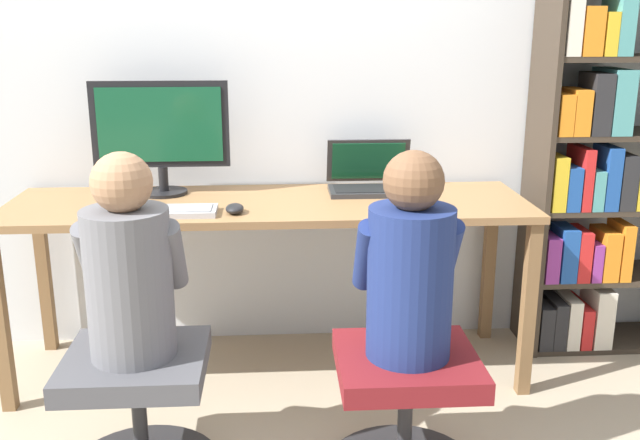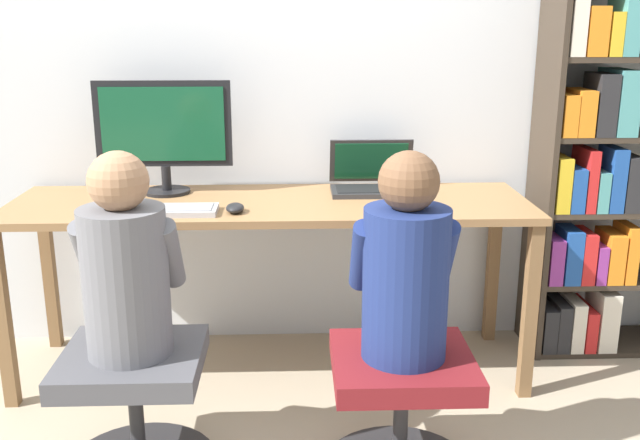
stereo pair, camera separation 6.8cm
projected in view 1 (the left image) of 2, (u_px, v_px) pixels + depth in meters
The scene contains 12 objects.
ground_plane at pixel (272, 405), 2.79m from camera, with size 14.00×14.00×0.00m, color tan.
wall_back at pixel (267, 57), 3.09m from camera, with size 10.00×0.05×2.60m.
desk at pixel (269, 219), 2.90m from camera, with size 2.10×0.61×0.75m.
desktop_monitor at pixel (161, 133), 2.93m from camera, with size 0.56×0.19×0.47m.
laptop at pixel (370, 180), 3.04m from camera, with size 0.36×0.27×0.21m.
keyboard at pixel (156, 211), 2.68m from camera, with size 0.45×0.15×0.03m.
computer_mouse_by_keyboard at pixel (235, 209), 2.70m from camera, with size 0.07×0.10×0.04m.
office_chair_left at pixel (139, 410), 2.29m from camera, with size 0.50×0.50×0.44m.
office_chair_right at pixel (405, 410), 2.29m from camera, with size 0.50×0.50×0.44m.
person_at_monitor at pixel (128, 268), 2.16m from camera, with size 0.32×0.30×0.64m.
person_at_laptop at pixel (410, 267), 2.16m from camera, with size 0.32×0.30×0.65m.
bookshelf at pixel (597, 179), 3.11m from camera, with size 0.72×0.31×1.63m.
Camera 1 is at (0.03, -2.49, 1.45)m, focal length 40.00 mm.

